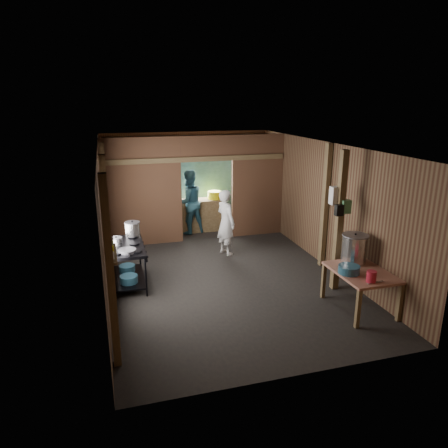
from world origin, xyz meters
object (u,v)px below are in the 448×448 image
object	(u,v)px
stock_pot	(354,249)
yellow_tub	(215,195)
pink_bucket	(371,277)
stove_pot_large	(133,230)
prep_table	(360,290)
gas_range	(127,265)
cook	(226,222)

from	to	relation	value
stock_pot	yellow_tub	size ratio (longest dim) A/B	1.41
pink_bucket	yellow_tub	size ratio (longest dim) A/B	0.49
pink_bucket	stove_pot_large	bearing A→B (deg)	138.77
yellow_tub	prep_table	bearing A→B (deg)	-76.81
gas_range	prep_table	xyz separation A→B (m)	(3.71, -2.07, -0.05)
prep_table	cook	distance (m)	3.49
gas_range	prep_table	bearing A→B (deg)	-29.21
yellow_tub	cook	distance (m)	1.95
stock_pot	pink_bucket	distance (m)	0.84
pink_bucket	cook	bearing A→B (deg)	110.46
cook	stock_pot	bearing A→B (deg)	-171.54
stock_pot	pink_bucket	bearing A→B (deg)	-103.59
yellow_tub	cook	world-z (taller)	cook
prep_table	yellow_tub	bearing A→B (deg)	103.19
stock_pot	cook	distance (m)	3.16
prep_table	stove_pot_large	xyz separation A→B (m)	(-3.54, 2.60, 0.59)
stove_pot_large	stock_pot	distance (m)	4.25
stock_pot	yellow_tub	bearing A→B (deg)	105.28
stock_pot	cook	world-z (taller)	cook
gas_range	cook	bearing A→B (deg)	25.50
stock_pot	stove_pot_large	bearing A→B (deg)	148.69
stove_pot_large	pink_bucket	bearing A→B (deg)	-41.23
gas_range	stock_pot	distance (m)	4.19
gas_range	stove_pot_large	bearing A→B (deg)	72.18
stove_pot_large	pink_bucket	distance (m)	4.57
yellow_tub	stove_pot_large	bearing A→B (deg)	-133.43
prep_table	cook	xyz separation A→B (m)	(-1.44, 3.16, 0.41)
stove_pot_large	cook	size ratio (longest dim) A/B	0.21
gas_range	yellow_tub	world-z (taller)	yellow_tub
stock_pot	pink_bucket	xyz separation A→B (m)	(-0.19, -0.80, -0.15)
gas_range	cook	world-z (taller)	cook
pink_bucket	cook	distance (m)	3.81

